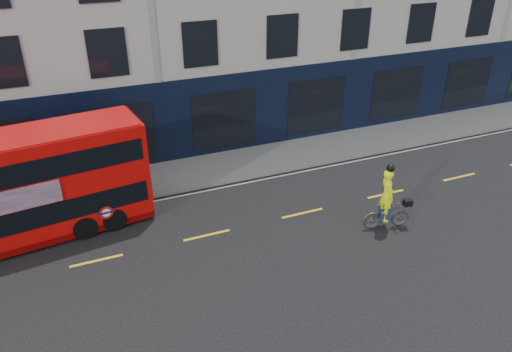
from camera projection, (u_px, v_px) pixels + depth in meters
ground at (220, 258)px, 17.40m from camera, size 120.00×120.00×0.00m
pavement at (174, 176)px, 22.67m from camera, size 60.00×3.00×0.12m
kerb at (182, 191)px, 21.44m from camera, size 60.00×0.12×0.13m
road_edge_line at (184, 195)px, 21.23m from camera, size 58.00×0.10×0.01m
lane_dashes at (207, 235)px, 18.62m from camera, size 58.00×0.12×0.01m
bus at (2, 193)px, 17.30m from camera, size 10.24×3.50×4.05m
cyclist at (387, 206)px, 18.66m from camera, size 1.91×0.91×2.71m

